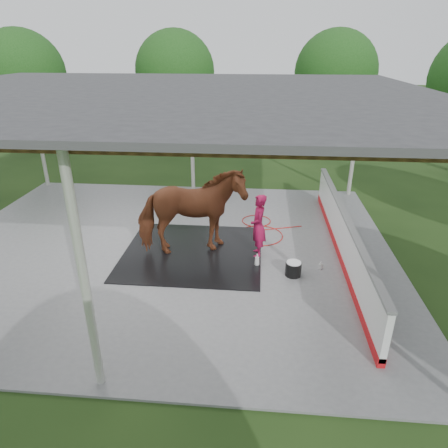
# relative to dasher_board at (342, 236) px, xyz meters

# --- Properties ---
(ground) EXTENTS (100.00, 100.00, 0.00)m
(ground) POSITION_rel_dasher_board_xyz_m (-4.60, 0.00, -0.59)
(ground) COLOR #1E3814
(concrete_slab) EXTENTS (12.00, 10.00, 0.05)m
(concrete_slab) POSITION_rel_dasher_board_xyz_m (-4.60, 0.00, -0.57)
(concrete_slab) COLOR slate
(concrete_slab) RESTS_ON ground
(pavilion_structure) EXTENTS (12.60, 10.60, 4.05)m
(pavilion_structure) POSITION_rel_dasher_board_xyz_m (-4.60, -0.00, 3.37)
(pavilion_structure) COLOR beige
(pavilion_structure) RESTS_ON ground
(dasher_board) EXTENTS (0.16, 8.00, 1.15)m
(dasher_board) POSITION_rel_dasher_board_xyz_m (0.00, 0.00, 0.00)
(dasher_board) COLOR red
(dasher_board) RESTS_ON concrete_slab
(tree_belt) EXTENTS (28.00, 28.00, 5.80)m
(tree_belt) POSITION_rel_dasher_board_xyz_m (-4.30, 0.90, 3.20)
(tree_belt) COLOR #382314
(tree_belt) RESTS_ON ground
(rubber_mat) EXTENTS (3.56, 3.33, 0.03)m
(rubber_mat) POSITION_rel_dasher_board_xyz_m (-3.83, -0.23, -0.53)
(rubber_mat) COLOR black
(rubber_mat) RESTS_ON concrete_slab
(horse) EXTENTS (2.89, 1.94, 2.24)m
(horse) POSITION_rel_dasher_board_xyz_m (-3.83, -0.23, 0.60)
(horse) COLOR brown
(horse) RESTS_ON rubber_mat
(handler) EXTENTS (0.45, 0.64, 1.64)m
(handler) POSITION_rel_dasher_board_xyz_m (-2.14, -0.19, 0.28)
(handler) COLOR #A81143
(handler) RESTS_ON concrete_slab
(wash_bucket) EXTENTS (0.38, 0.38, 0.35)m
(wash_bucket) POSITION_rel_dasher_board_xyz_m (-1.28, -1.12, -0.36)
(wash_bucket) COLOR black
(wash_bucket) RESTS_ON concrete_slab
(soap_bottle_a) EXTENTS (0.15, 0.15, 0.31)m
(soap_bottle_a) POSITION_rel_dasher_board_xyz_m (-2.14, -0.74, -0.39)
(soap_bottle_a) COLOR silver
(soap_bottle_a) RESTS_ON concrete_slab
(soap_bottle_b) EXTENTS (0.12, 0.12, 0.19)m
(soap_bottle_b) POSITION_rel_dasher_board_xyz_m (-0.60, -0.76, -0.45)
(soap_bottle_b) COLOR #338CD8
(soap_bottle_b) RESTS_ON concrete_slab
(hose_coil) EXTENTS (1.92, 2.12, 0.02)m
(hose_coil) POSITION_rel_dasher_board_xyz_m (-2.11, 1.26, -0.53)
(hose_coil) COLOR red
(hose_coil) RESTS_ON concrete_slab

